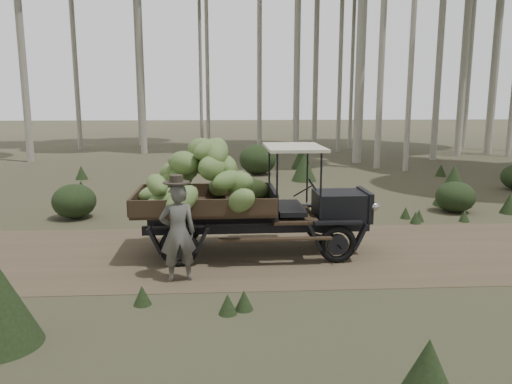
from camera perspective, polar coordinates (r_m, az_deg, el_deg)
ground at (r=10.19m, az=9.89°, el=-6.74°), size 120.00×120.00×0.00m
dirt_track at (r=10.19m, az=9.89°, el=-6.72°), size 70.00×4.00×0.01m
banana_truck at (r=9.64m, az=-3.52°, el=0.88°), size 4.69×2.42×2.39m
farmer at (r=8.37m, az=-8.93°, el=-4.51°), size 0.68×0.54×1.80m
undergrowth at (r=11.42m, az=23.15°, el=-2.81°), size 23.55×23.68×1.29m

